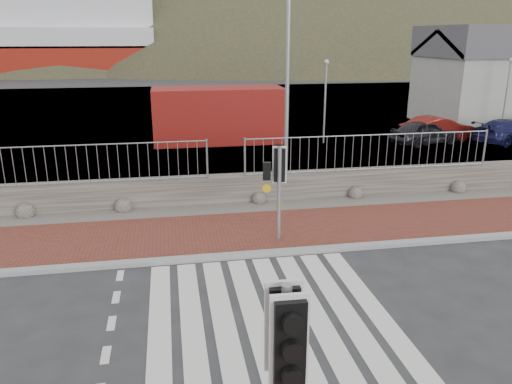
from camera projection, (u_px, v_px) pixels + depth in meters
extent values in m
plane|color=#28282B|center=(272.00, 323.00, 9.47)|extent=(220.00, 220.00, 0.00)
cube|color=brown|center=(238.00, 233.00, 13.69)|extent=(40.00, 3.00, 0.08)
cube|color=gray|center=(247.00, 255.00, 12.27)|extent=(40.00, 0.25, 0.12)
cube|color=silver|center=(160.00, 333.00, 9.12)|extent=(0.42, 5.60, 0.01)
cube|color=silver|center=(193.00, 330.00, 9.22)|extent=(0.42, 5.60, 0.01)
cube|color=silver|center=(225.00, 327.00, 9.32)|extent=(0.42, 5.60, 0.01)
cube|color=silver|center=(256.00, 324.00, 9.42)|extent=(0.42, 5.60, 0.01)
cube|color=silver|center=(287.00, 321.00, 9.52)|extent=(0.42, 5.60, 0.01)
cube|color=silver|center=(317.00, 318.00, 9.62)|extent=(0.42, 5.60, 0.01)
cube|color=silver|center=(347.00, 315.00, 9.72)|extent=(0.42, 5.60, 0.01)
cube|color=silver|center=(376.00, 312.00, 9.82)|extent=(0.42, 5.60, 0.01)
cube|color=#59544C|center=(229.00, 209.00, 15.57)|extent=(40.00, 1.50, 0.06)
cube|color=#464139|center=(226.00, 189.00, 16.19)|extent=(40.00, 0.60, 0.90)
cylinder|color=gray|center=(65.00, 146.00, 14.76)|extent=(8.40, 0.04, 0.04)
cylinder|color=gray|center=(207.00, 160.00, 15.64)|extent=(0.07, 0.07, 1.20)
cylinder|color=gray|center=(371.00, 135.00, 16.36)|extent=(8.40, 0.04, 0.04)
cylinder|color=gray|center=(245.00, 158.00, 15.84)|extent=(0.07, 0.07, 1.20)
cylinder|color=gray|center=(485.00, 148.00, 17.24)|extent=(0.07, 0.07, 1.20)
cube|color=#4C4C4F|center=(192.00, 112.00, 35.69)|extent=(120.00, 40.00, 0.50)
cube|color=#3F4C54|center=(178.00, 76.00, 68.57)|extent=(220.00, 50.00, 0.05)
cube|color=silver|center=(40.00, 7.00, 67.59)|extent=(30.00, 12.00, 6.00)
ellipsoid|color=#2D331E|center=(101.00, 174.00, 95.54)|extent=(106.40, 68.40, 76.00)
ellipsoid|color=#2D331E|center=(325.00, 191.00, 104.83)|extent=(140.00, 90.00, 100.00)
cube|color=black|center=(286.00, 333.00, 5.15)|extent=(0.41, 0.25, 1.06)
sphere|color=#0CE53F|center=(285.00, 358.00, 5.24)|extent=(0.15, 0.15, 0.15)
cylinder|color=gray|center=(279.00, 195.00, 12.82)|extent=(0.10, 0.10, 2.57)
cube|color=#C89C0B|center=(279.00, 207.00, 12.92)|extent=(0.14, 0.10, 0.20)
cube|color=black|center=(280.00, 166.00, 12.59)|extent=(0.41, 0.30, 0.96)
sphere|color=#0CE53F|center=(279.00, 176.00, 12.67)|extent=(0.14, 0.14, 0.14)
cube|color=black|center=(267.00, 171.00, 12.64)|extent=(0.23, 0.19, 0.46)
cylinder|color=gray|center=(287.00, 72.00, 16.23)|extent=(0.14, 0.14, 8.15)
cube|color=maroon|center=(218.00, 115.00, 25.40)|extent=(6.57, 2.74, 2.73)
imported|color=black|center=(425.00, 132.00, 24.96)|extent=(3.80, 2.22, 1.21)
imported|color=#5F110D|center=(438.00, 129.00, 25.56)|extent=(4.10, 2.10, 1.29)
imported|color=#161846|center=(510.00, 131.00, 25.26)|extent=(4.45, 2.87, 1.20)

